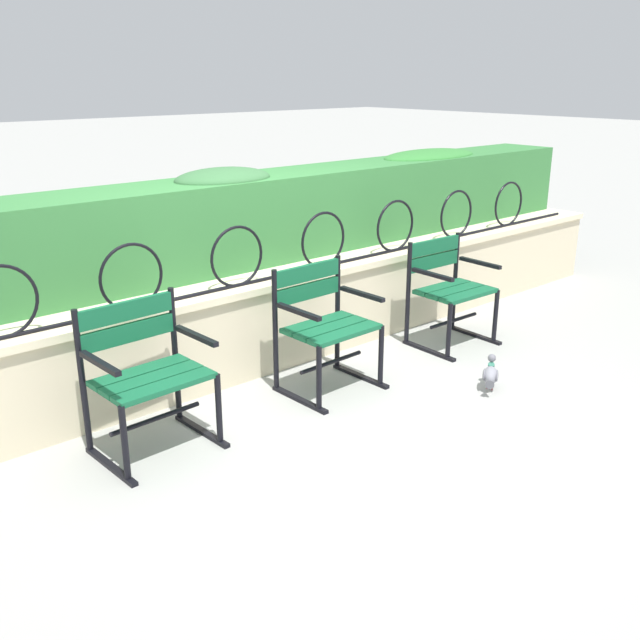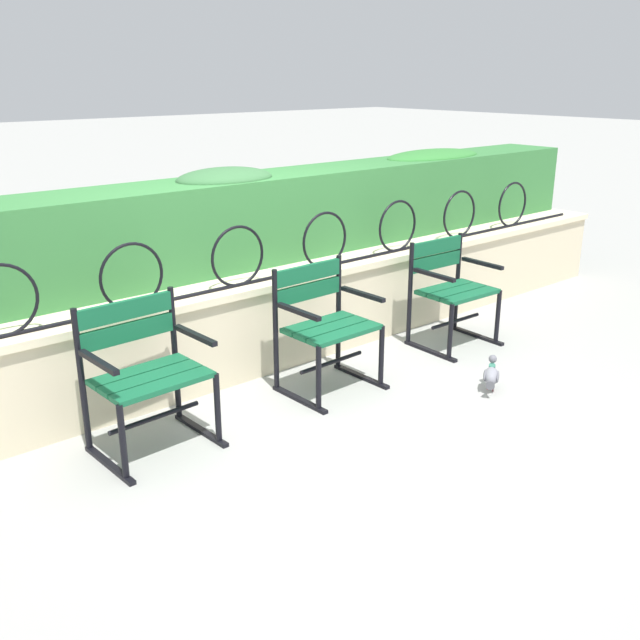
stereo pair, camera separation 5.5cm
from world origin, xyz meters
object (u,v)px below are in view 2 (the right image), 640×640
at_px(park_chair_left, 144,370).
at_px(park_chair_right, 450,288).
at_px(park_chair_centre, 324,323).
at_px(pigeon_near_chairs, 491,375).

bearing_deg(park_chair_left, park_chair_right, -0.56).
distance_m(park_chair_centre, pigeon_near_chairs, 1.18).
bearing_deg(park_chair_right, park_chair_left, 179.44).
relative_size(park_chair_left, pigeon_near_chairs, 3.31).
bearing_deg(park_chair_centre, pigeon_near_chairs, -44.39).
bearing_deg(pigeon_near_chairs, park_chair_left, 158.69).
xyz_separation_m(park_chair_left, pigeon_near_chairs, (2.11, -0.82, -0.35)).
distance_m(park_chair_centre, park_chair_right, 1.30).
distance_m(park_chair_left, park_chair_centre, 1.30).
distance_m(park_chair_left, park_chair_right, 2.60).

